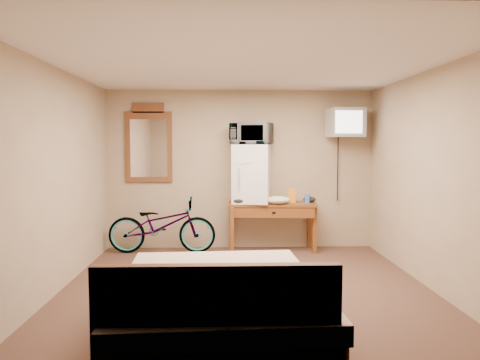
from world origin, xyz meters
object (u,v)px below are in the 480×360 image
Objects in this scene: desk at (272,211)px; blue_cup at (307,199)px; microwave at (252,134)px; wall_mirror at (149,144)px; bicycle at (162,225)px; mini_fridge at (251,174)px; bed at (219,310)px; crt_television at (345,123)px.

blue_cup reaches higher than desk.
microwave is 1.62m from wall_mirror.
bicycle is (-2.22, -0.03, -0.39)m from blue_cup.
microwave is 4.29× the size of blue_cup.
mini_fridge is at bearing -104.33° from microwave.
desk is at bearing 76.86° from bed.
microwave is at bearing 174.99° from blue_cup.
bed is at bearing -111.51° from blue_cup.
blue_cup is 2.26m from bicycle.
blue_cup is 0.11× the size of wall_mirror.
microwave is 0.97× the size of crt_television.
mini_fridge is 0.55× the size of bicycle.
desk is 1.54× the size of mini_fridge.
microwave reaches higher than desk.
wall_mirror is at bearing 171.93° from desk.
mini_fridge is (-0.32, 0.05, 0.57)m from desk.
bicycle is at bearing -175.76° from mini_fridge.
desk is at bearing -178.93° from crt_television.
mini_fridge is at bearing 175.00° from blue_cup.
bed is at bearing -119.26° from crt_television.
bed is at bearing -72.70° from wall_mirror.
wall_mirror reaches higher than blue_cup.
crt_television reaches higher than desk.
bicycle is (-1.37, -0.10, -1.39)m from microwave.
crt_television reaches higher than microwave.
mini_fridge is 1.68m from wall_mirror.
microwave is (-0.32, 0.05, 1.18)m from desk.
desk is 0.85× the size of bicycle.
bed is (0.90, -3.32, -0.13)m from bicycle.
bed is at bearing -97.74° from mini_fridge.
mini_fridge is 0.61m from microwave.
mini_fridge is 1.57m from bicycle.
bicycle is at bearing -156.32° from microwave.
wall_mirror is (-1.92, 0.27, 1.03)m from desk.
microwave is at bearing -7.89° from wall_mirror.
wall_mirror is (-2.45, 0.30, 0.84)m from blue_cup.
crt_television reaches higher than blue_cup.
blue_cup is at bearing -5.00° from mini_fridge.
bicycle is 0.74× the size of bed.
wall_mirror is (-3.04, 0.25, -0.32)m from crt_television.
desk is at bearing -8.07° from wall_mirror.
mini_fridge is 1.46× the size of crt_television.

